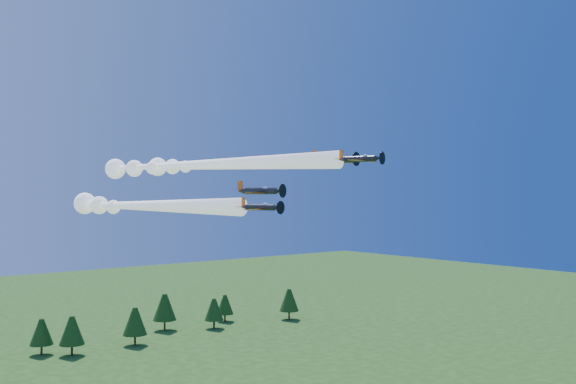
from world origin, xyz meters
TOP-DOWN VIEW (x-y plane):
  - plane_lead at (-5.61, 20.51)m, footprint 19.13×54.40m
  - plane_left at (-14.67, 22.23)m, footprint 15.06×42.95m
  - plane_right at (3.86, 29.21)m, footprint 14.89×48.49m
  - plane_slot at (-2.02, 6.68)m, footprint 7.51×8.40m
  - treeline at (14.63, 109.16)m, footprint 177.23×21.18m

SIDE VIEW (x-z plane):
  - treeline at x=14.63m, z-range 0.60..12.56m
  - plane_left at x=-14.67m, z-range 40.90..44.60m
  - plane_slot at x=-2.02m, z-range 43.71..46.37m
  - plane_lead at x=-5.61m, z-range 47.54..51.24m
  - plane_right at x=3.86m, z-range 48.16..51.86m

